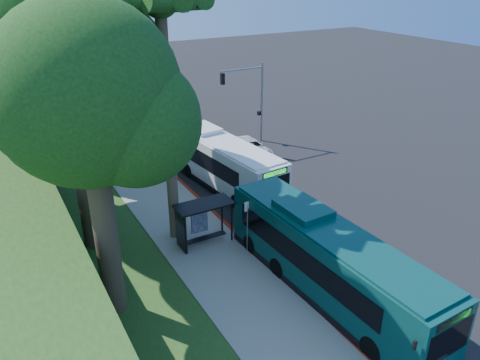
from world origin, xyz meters
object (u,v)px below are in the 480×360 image
teal_bus (328,259)px  pickup (250,148)px  white_bus (218,159)px  bus_shelter (199,216)px

teal_bus → pickup: teal_bus is taller
white_bus → bus_shelter: bearing=-130.1°
bus_shelter → teal_bus: size_ratio=0.25×
teal_bus → pickup: bearing=69.1°
white_bus → pickup: 5.78m
pickup → teal_bus: bearing=-108.1°
teal_bus → pickup: 17.96m
pickup → bus_shelter: bearing=-131.8°
bus_shelter → pickup: bearing=47.4°
bus_shelter → teal_bus: (3.45, -6.90, 0.07)m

